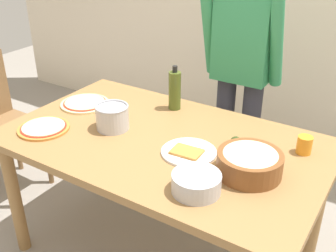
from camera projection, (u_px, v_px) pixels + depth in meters
ground at (163, 252)px, 2.37m from camera, size 8.00×8.00×0.00m
dining_table at (163, 154)px, 2.06m from camera, size 1.60×0.96×0.76m
person_cook at (242, 65)px, 2.46m from camera, size 0.49×0.25×1.62m
pizza_raw_on_board at (85, 103)px, 2.38m from camera, size 0.28×0.28×0.02m
pizza_cooked_on_tray at (44, 128)px, 2.10m from camera, size 0.27×0.27×0.02m
plate_with_slice at (188, 152)px, 1.89m from camera, size 0.26×0.26×0.02m
popcorn_bowl at (250, 161)px, 1.72m from camera, size 0.28×0.28×0.11m
mixing_bowl_steel at (196, 183)px, 1.61m from camera, size 0.20×0.20×0.08m
olive_oil_bottle at (175, 90)px, 2.28m from camera, size 0.07×0.07×0.26m
steel_pot at (112, 117)px, 2.09m from camera, size 0.17×0.17×0.13m
cup_orange at (304, 145)px, 1.88m from camera, size 0.07×0.07×0.08m
avocado at (236, 143)px, 1.91m from camera, size 0.06×0.06×0.07m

